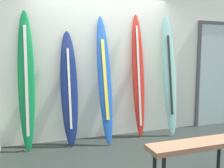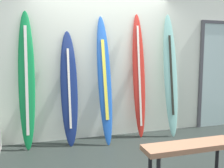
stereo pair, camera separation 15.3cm
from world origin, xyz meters
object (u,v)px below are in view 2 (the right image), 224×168
Objects in this scene: surfboard_cobalt at (104,79)px; surfboard_seafoam at (171,76)px; surfboard_navy at (69,89)px; glass_door at (222,73)px; surfboard_emerald at (27,81)px; bench at (191,149)px; surfboard_crimson at (139,77)px.

surfboard_cobalt is 0.96× the size of surfboard_seafoam.
glass_door reaches higher than surfboard_navy.
surfboard_emerald reaches higher than surfboard_cobalt.
glass_door is at bearing 3.47° from surfboard_navy.
bench is at bearing -69.19° from surfboard_cobalt.
bench is at bearing -137.31° from glass_door.
surfboard_crimson is at bearing -175.80° from glass_door.
glass_door is at bearing 4.20° from surfboard_crimson.
surfboard_emerald is 1.00× the size of glass_door.
surfboard_cobalt is at bearing -178.60° from surfboard_seafoam.
surfboard_emerald is 1.01× the size of surfboard_cobalt.
surfboard_emerald is at bearing 137.77° from bench.
surfboard_seafoam is at bearing -1.19° from surfboard_emerald.
surfboard_seafoam reaches higher than surfboard_emerald.
bench is (-0.07, -1.71, -0.69)m from surfboard_crimson.
surfboard_crimson is (1.91, 0.03, 0.02)m from surfboard_emerald.
surfboard_emerald is 1.16× the size of surfboard_navy.
surfboard_navy is 0.61m from surfboard_cobalt.
surfboard_cobalt is at bearing -6.28° from surfboard_navy.
surfboard_emerald is at bearing -177.40° from glass_door.
surfboard_seafoam is at bearing -170.39° from glass_door.
bench is (-0.66, -1.62, -0.70)m from surfboard_seafoam.
surfboard_cobalt is 1.27m from surfboard_seafoam.
surfboard_navy is 0.87× the size of glass_door.
glass_door is (2.61, 0.26, 0.04)m from surfboard_cobalt.
glass_door is at bearing 2.60° from surfboard_emerald.
surfboard_cobalt is 1.87× the size of bench.
surfboard_crimson is at bearing 9.75° from surfboard_cobalt.
surfboard_crimson is 0.99× the size of surfboard_seafoam.
surfboard_crimson is 1.84m from bench.
surfboard_cobalt is (0.58, -0.06, 0.15)m from surfboard_navy.
surfboard_crimson reaches higher than bench.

